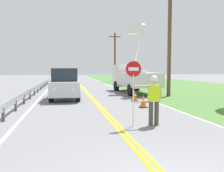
{
  "coord_description": "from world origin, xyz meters",
  "views": [
    {
      "loc": [
        -1.77,
        -3.3,
        2.05
      ],
      "look_at": [
        0.49,
        8.07,
        1.2
      ],
      "focal_mm": 37.18,
      "sensor_mm": 36.0,
      "label": 1
    }
  ],
  "objects_px": {
    "utility_bucket_truck": "(133,76)",
    "traffic_cone_lead": "(143,101)",
    "stop_sign_paddle": "(133,79)",
    "oncoming_suv_nearest": "(65,84)",
    "utility_pole_mid": "(115,56)",
    "utility_pole_near": "(169,39)",
    "traffic_cone_mid": "(135,96)",
    "oncoming_suv_second": "(67,77)",
    "flagger_worker": "(154,97)"
  },
  "relations": [
    {
      "from": "flagger_worker",
      "to": "traffic_cone_mid",
      "type": "bearing_deg",
      "value": 79.25
    },
    {
      "from": "utility_pole_near",
      "to": "utility_pole_mid",
      "type": "bearing_deg",
      "value": 90.0
    },
    {
      "from": "oncoming_suv_nearest",
      "to": "utility_pole_near",
      "type": "relative_size",
      "value": 0.57
    },
    {
      "from": "flagger_worker",
      "to": "traffic_cone_mid",
      "type": "relative_size",
      "value": 2.61
    },
    {
      "from": "oncoming_suv_nearest",
      "to": "traffic_cone_lead",
      "type": "height_order",
      "value": "oncoming_suv_nearest"
    },
    {
      "from": "stop_sign_paddle",
      "to": "utility_pole_near",
      "type": "distance_m",
      "value": 10.21
    },
    {
      "from": "oncoming_suv_second",
      "to": "utility_pole_mid",
      "type": "distance_m",
      "value": 11.41
    },
    {
      "from": "stop_sign_paddle",
      "to": "oncoming_suv_nearest",
      "type": "bearing_deg",
      "value": 106.15
    },
    {
      "from": "utility_bucket_truck",
      "to": "oncoming_suv_second",
      "type": "bearing_deg",
      "value": 124.35
    },
    {
      "from": "flagger_worker",
      "to": "traffic_cone_mid",
      "type": "height_order",
      "value": "flagger_worker"
    },
    {
      "from": "flagger_worker",
      "to": "oncoming_suv_nearest",
      "type": "xyz_separation_m",
      "value": [
        -3.17,
        8.27,
        0.01
      ]
    },
    {
      "from": "traffic_cone_lead",
      "to": "traffic_cone_mid",
      "type": "bearing_deg",
      "value": 83.65
    },
    {
      "from": "oncoming_suv_second",
      "to": "traffic_cone_mid",
      "type": "bearing_deg",
      "value": -72.8
    },
    {
      "from": "utility_pole_near",
      "to": "traffic_cone_lead",
      "type": "height_order",
      "value": "utility_pole_near"
    },
    {
      "from": "oncoming_suv_nearest",
      "to": "stop_sign_paddle",
      "type": "bearing_deg",
      "value": -73.85
    },
    {
      "from": "utility_bucket_truck",
      "to": "oncoming_suv_second",
      "type": "distance_m",
      "value": 9.93
    },
    {
      "from": "oncoming_suv_second",
      "to": "traffic_cone_lead",
      "type": "height_order",
      "value": "oncoming_suv_second"
    },
    {
      "from": "stop_sign_paddle",
      "to": "oncoming_suv_nearest",
      "type": "height_order",
      "value": "stop_sign_paddle"
    },
    {
      "from": "traffic_cone_lead",
      "to": "stop_sign_paddle",
      "type": "bearing_deg",
      "value": -113.8
    },
    {
      "from": "flagger_worker",
      "to": "utility_pole_mid",
      "type": "relative_size",
      "value": 0.24
    },
    {
      "from": "utility_bucket_truck",
      "to": "traffic_cone_lead",
      "type": "xyz_separation_m",
      "value": [
        -1.71,
        -7.8,
        -1.09
      ]
    },
    {
      "from": "oncoming_suv_second",
      "to": "utility_pole_near",
      "type": "relative_size",
      "value": 0.57
    },
    {
      "from": "flagger_worker",
      "to": "oncoming_suv_second",
      "type": "bearing_deg",
      "value": 98.51
    },
    {
      "from": "utility_pole_near",
      "to": "flagger_worker",
      "type": "bearing_deg",
      "value": -118.16
    },
    {
      "from": "utility_pole_near",
      "to": "stop_sign_paddle",
      "type": "bearing_deg",
      "value": -122.07
    },
    {
      "from": "stop_sign_paddle",
      "to": "oncoming_suv_second",
      "type": "height_order",
      "value": "stop_sign_paddle"
    },
    {
      "from": "utility_pole_near",
      "to": "oncoming_suv_second",
      "type": "bearing_deg",
      "value": 123.02
    },
    {
      "from": "traffic_cone_mid",
      "to": "oncoming_suv_second",
      "type": "bearing_deg",
      "value": 107.2
    },
    {
      "from": "oncoming_suv_second",
      "to": "traffic_cone_lead",
      "type": "distance_m",
      "value": 16.48
    },
    {
      "from": "flagger_worker",
      "to": "oncoming_suv_second",
      "type": "distance_m",
      "value": 20.05
    },
    {
      "from": "stop_sign_paddle",
      "to": "oncoming_suv_nearest",
      "type": "xyz_separation_m",
      "value": [
        -2.4,
        8.28,
        -0.65
      ]
    },
    {
      "from": "stop_sign_paddle",
      "to": "traffic_cone_lead",
      "type": "distance_m",
      "value": 4.42
    },
    {
      "from": "stop_sign_paddle",
      "to": "traffic_cone_mid",
      "type": "bearing_deg",
      "value": 72.74
    },
    {
      "from": "utility_bucket_truck",
      "to": "traffic_cone_mid",
      "type": "distance_m",
      "value": 5.58
    },
    {
      "from": "stop_sign_paddle",
      "to": "oncoming_suv_second",
      "type": "distance_m",
      "value": 19.97
    },
    {
      "from": "stop_sign_paddle",
      "to": "utility_pole_mid",
      "type": "relative_size",
      "value": 0.3
    },
    {
      "from": "utility_bucket_truck",
      "to": "traffic_cone_lead",
      "type": "height_order",
      "value": "utility_bucket_truck"
    },
    {
      "from": "stop_sign_paddle",
      "to": "oncoming_suv_nearest",
      "type": "distance_m",
      "value": 8.64
    },
    {
      "from": "utility_pole_mid",
      "to": "traffic_cone_mid",
      "type": "bearing_deg",
      "value": -98.62
    },
    {
      "from": "utility_bucket_truck",
      "to": "oncoming_suv_nearest",
      "type": "bearing_deg",
      "value": -149.86
    },
    {
      "from": "utility_pole_mid",
      "to": "flagger_worker",
      "type": "bearing_deg",
      "value": -99.11
    },
    {
      "from": "oncoming_suv_nearest",
      "to": "traffic_cone_mid",
      "type": "xyz_separation_m",
      "value": [
        4.37,
        -1.92,
        -0.72
      ]
    },
    {
      "from": "utility_pole_near",
      "to": "utility_pole_mid",
      "type": "relative_size",
      "value": 1.06
    },
    {
      "from": "flagger_worker",
      "to": "stop_sign_paddle",
      "type": "height_order",
      "value": "stop_sign_paddle"
    },
    {
      "from": "oncoming_suv_second",
      "to": "traffic_cone_mid",
      "type": "height_order",
      "value": "oncoming_suv_second"
    },
    {
      "from": "utility_bucket_truck",
      "to": "oncoming_suv_nearest",
      "type": "relative_size",
      "value": 1.48
    },
    {
      "from": "stop_sign_paddle",
      "to": "utility_pole_mid",
      "type": "xyz_separation_m",
      "value": [
        5.25,
        27.96,
        2.32
      ]
    },
    {
      "from": "traffic_cone_mid",
      "to": "flagger_worker",
      "type": "bearing_deg",
      "value": -100.75
    },
    {
      "from": "stop_sign_paddle",
      "to": "utility_bucket_truck",
      "type": "bearing_deg",
      "value": 73.71
    },
    {
      "from": "flagger_worker",
      "to": "stop_sign_paddle",
      "type": "relative_size",
      "value": 0.78
    }
  ]
}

